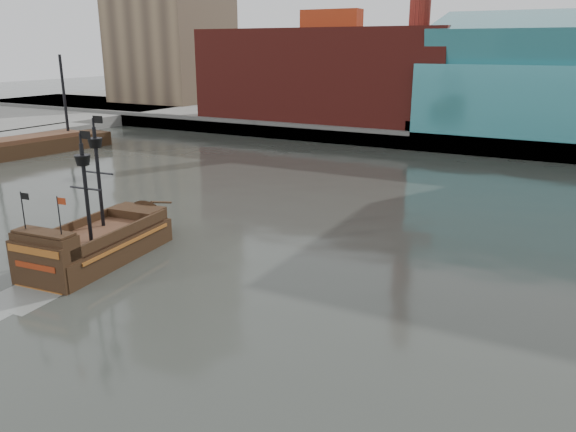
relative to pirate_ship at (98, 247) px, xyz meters
The scene contains 5 objects.
ground 14.90m from the pirate_ship, 39.81° to the right, with size 400.00×400.00×0.00m, color #282B26.
promenade_far 83.27m from the pirate_ship, 82.11° to the left, with size 220.00×60.00×2.00m, color slate.
seawall 54.20m from the pirate_ship, 77.83° to the left, with size 220.00×1.00×2.60m, color #4C4C49.
pirate_ship is the anchor object (origin of this frame).
docked_vessel 45.95m from the pirate_ship, 146.70° to the left, with size 7.71×22.44×14.95m.
Camera 1 is at (17.44, -16.38, 14.29)m, focal length 35.00 mm.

